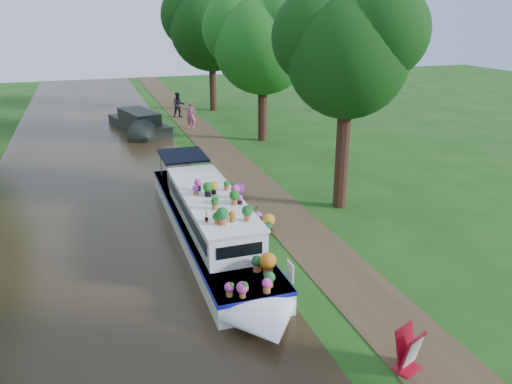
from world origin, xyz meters
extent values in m
plane|color=#184611|center=(0.00, 0.00, 0.00)|extent=(100.00, 100.00, 0.00)
cube|color=black|center=(-6.00, 0.00, 0.01)|extent=(10.00, 100.00, 0.02)
cube|color=#42331E|center=(1.20, 0.00, 0.01)|extent=(2.20, 100.00, 0.03)
cube|color=white|center=(-2.25, 2.03, 0.40)|extent=(2.20, 12.00, 0.75)
cube|color=#101194|center=(-2.25, 2.03, 0.71)|extent=(2.24, 12.04, 0.12)
cube|color=white|center=(-2.25, 1.23, 1.29)|extent=(1.80, 7.00, 1.05)
cube|color=white|center=(-2.25, 1.23, 1.85)|extent=(1.90, 7.10, 0.06)
cube|color=black|center=(-1.34, 1.23, 1.37)|extent=(0.03, 6.40, 0.38)
cube|color=black|center=(-3.16, 1.23, 1.37)|extent=(0.03, 6.40, 0.38)
cube|color=black|center=(-2.25, 6.33, 1.92)|extent=(1.90, 2.40, 0.10)
cube|color=white|center=(-1.10, -3.37, 1.07)|extent=(0.04, 0.45, 0.55)
imported|color=#165418|center=(-2.92, -1.04, 2.08)|extent=(0.18, 0.24, 0.41)
imported|color=#165418|center=(-1.66, 0.32, 2.06)|extent=(0.27, 0.27, 0.35)
cylinder|color=black|center=(3.80, 3.00, 2.27)|extent=(0.56, 0.56, 4.55)
sphere|color=black|center=(3.80, 3.00, 6.23)|extent=(4.80, 4.80, 4.80)
sphere|color=black|center=(4.76, 2.28, 7.19)|extent=(3.60, 3.60, 3.60)
sphere|color=black|center=(2.96, 3.84, 6.95)|extent=(3.84, 3.84, 3.84)
cylinder|color=black|center=(4.50, 15.00, 1.92)|extent=(0.56, 0.56, 3.85)
sphere|color=#165418|center=(4.50, 15.00, 5.95)|extent=(6.00, 6.00, 6.00)
sphere|color=#165418|center=(5.70, 14.10, 7.15)|extent=(4.50, 4.50, 4.50)
sphere|color=#165418|center=(3.45, 16.05, 6.85)|extent=(4.80, 4.80, 4.80)
cylinder|color=black|center=(4.00, 26.00, 2.10)|extent=(0.56, 0.56, 4.20)
sphere|color=black|center=(4.00, 26.00, 6.51)|extent=(6.60, 6.60, 6.60)
sphere|color=black|center=(5.32, 25.01, 7.83)|extent=(4.95, 4.95, 4.95)
sphere|color=black|center=(2.85, 27.16, 7.50)|extent=(5.28, 5.28, 5.28)
cube|color=black|center=(-2.75, 20.50, 0.35)|extent=(3.81, 6.98, 0.67)
cube|color=black|center=(-2.75, 19.95, 1.07)|extent=(2.64, 4.19, 0.78)
cube|color=#A70B22|center=(0.45, -6.83, 0.05)|extent=(0.72, 0.66, 0.03)
cube|color=#A70B22|center=(0.45, -6.95, 0.56)|extent=(0.71, 0.49, 1.05)
cube|color=#A70B22|center=(0.45, -6.70, 0.56)|extent=(0.71, 0.49, 1.05)
cube|color=white|center=(0.45, -7.00, 0.61)|extent=(0.54, 0.35, 0.73)
imported|color=#D75899|center=(0.86, 19.82, 0.95)|extent=(0.78, 0.65, 1.83)
imported|color=black|center=(0.69, 23.83, 1.00)|extent=(0.96, 0.75, 1.95)
imported|color=#1C5F21|center=(-0.06, 3.13, 0.24)|extent=(0.53, 0.50, 0.47)
camera|label=1|loc=(-5.94, -14.76, 7.94)|focal=35.00mm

